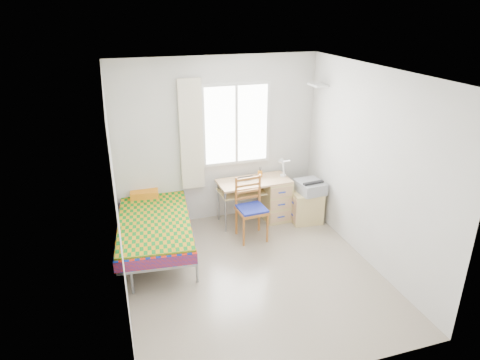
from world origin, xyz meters
The scene contains 17 objects.
floor centered at (0.00, 0.00, 0.00)m, with size 3.50×3.50×0.00m, color #BCAD93.
ceiling centered at (0.00, 0.00, 2.60)m, with size 3.50×3.50×0.00m, color white.
wall_back centered at (0.00, 1.75, 1.30)m, with size 3.20×3.20×0.00m, color silver.
wall_left centered at (-1.60, 0.00, 1.30)m, with size 3.50×3.50×0.00m, color silver.
wall_right centered at (1.60, 0.00, 1.30)m, with size 3.50×3.50×0.00m, color silver.
window centered at (0.30, 1.73, 1.55)m, with size 1.10×0.04×1.30m.
curtain centered at (-0.42, 1.68, 1.45)m, with size 0.35×0.05×1.70m, color #EFE7C5.
floating_shelf centered at (1.49, 1.40, 2.15)m, with size 0.20×0.32×0.03m, color white.
bed centered at (-1.13, 1.08, 0.44)m, with size 1.18×2.20×0.91m.
desk centered at (0.79, 1.41, 0.39)m, with size 1.16×0.57×0.71m.
chair centered at (0.29, 0.95, 0.53)m, with size 0.44×0.44×0.95m.
cabinet centered at (1.30, 1.16, 0.26)m, with size 0.51×0.46×0.51m.
printer centered at (1.34, 1.14, 0.61)m, with size 0.42×0.47×0.19m.
laptop centered at (0.37, 1.45, 0.72)m, with size 0.31×0.20×0.02m, color black.
pen_cup centered at (0.64, 1.54, 0.76)m, with size 0.07×0.07×0.09m, color orange.
task_lamp centered at (0.94, 1.32, 0.95)m, with size 0.22×0.31×0.38m.
book centered at (0.30, 1.40, 0.59)m, with size 0.15×0.21×0.02m, color gray.
Camera 1 is at (-1.57, -4.44, 3.29)m, focal length 32.00 mm.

